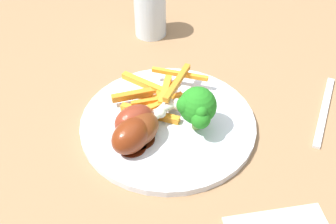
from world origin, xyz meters
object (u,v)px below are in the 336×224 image
chicken_drumstick_near (137,119)px  water_glass (150,12)px  chicken_drumstick_extra (133,135)px  chicken_drumstick_far (141,128)px  dinner_plate (168,123)px  fork (324,110)px  dining_table (176,141)px  broccoli_floret_front (197,107)px  carrot_fries_pile (157,95)px

chicken_drumstick_near → water_glass: 0.31m
chicken_drumstick_extra → water_glass: water_glass is taller
chicken_drumstick_far → water_glass: 0.33m
dinner_plate → chicken_drumstick_far: (-0.04, 0.04, 0.03)m
fork → chicken_drumstick_extra: bearing=-51.4°
dining_table → chicken_drumstick_near: chicken_drumstick_near is taller
dinner_plate → broccoli_floret_front: size_ratio=3.76×
carrot_fries_pile → fork: carrot_fries_pile is taller
dining_table → water_glass: 0.28m
dining_table → dinner_plate: size_ratio=3.22×
carrot_fries_pile → chicken_drumstick_far: chicken_drumstick_far is taller
broccoli_floret_front → carrot_fries_pile: bearing=44.3°
carrot_fries_pile → broccoli_floret_front: bearing=-135.7°
broccoli_floret_front → chicken_drumstick_far: broccoli_floret_front is taller
broccoli_floret_front → water_glass: 0.32m
chicken_drumstick_near → water_glass: water_glass is taller
carrot_fries_pile → dinner_plate: bearing=-157.9°
dining_table → carrot_fries_pile: (-0.02, 0.04, 0.13)m
dining_table → dinner_plate: dinner_plate is taller
dinner_plate → chicken_drumstick_extra: chicken_drumstick_extra is taller
chicken_drumstick_near → chicken_drumstick_far: bearing=-158.3°
water_glass → chicken_drumstick_extra: bearing=178.1°
dining_table → broccoli_floret_front: broccoli_floret_front is taller
chicken_drumstick_near → chicken_drumstick_far: chicken_drumstick_near is taller
carrot_fries_pile → chicken_drumstick_near: bearing=158.7°
broccoli_floret_front → dinner_plate: bearing=68.5°
carrot_fries_pile → chicken_drumstick_far: size_ratio=1.41×
chicken_drumstick_near → chicken_drumstick_far: 0.02m
dinner_plate → chicken_drumstick_far: bearing=133.0°
chicken_drumstick_far → fork: (0.08, -0.32, -0.03)m
chicken_drumstick_far → chicken_drumstick_extra: size_ratio=1.11×
dining_table → chicken_drumstick_extra: (-0.12, 0.07, 0.14)m
chicken_drumstick_far → water_glass: size_ratio=1.15×
broccoli_floret_front → carrot_fries_pile: broccoli_floret_front is taller
carrot_fries_pile → fork: size_ratio=0.89×
fork → broccoli_floret_front: bearing=-53.6°
broccoli_floret_front → carrot_fries_pile: 0.10m
dining_table → broccoli_floret_front: (-0.08, -0.03, 0.17)m
dinner_plate → chicken_drumstick_far: size_ratio=2.43×
dining_table → water_glass: (0.22, 0.06, 0.16)m
broccoli_floret_front → chicken_drumstick_far: 0.09m
broccoli_floret_front → fork: broccoli_floret_front is taller
carrot_fries_pile → water_glass: 0.24m
broccoli_floret_front → chicken_drumstick_extra: bearing=111.5°
chicken_drumstick_near → fork: (0.06, -0.32, -0.03)m
water_glass → chicken_drumstick_near: bearing=178.7°
dining_table → chicken_drumstick_near: 0.18m
chicken_drumstick_far → fork: chicken_drumstick_far is taller
chicken_drumstick_far → fork: 0.33m
dinner_plate → dining_table: bearing=-12.7°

